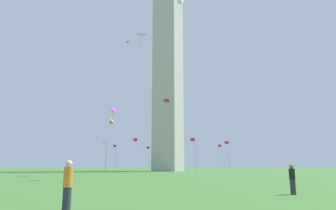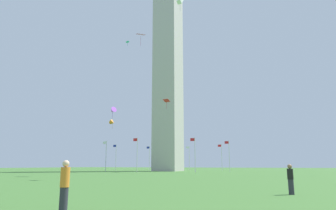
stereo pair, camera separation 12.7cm
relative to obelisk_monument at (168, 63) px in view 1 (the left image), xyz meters
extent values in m
plane|color=#3D6B2D|center=(0.00, 0.00, -30.44)|extent=(260.00, 260.00, 0.00)
cube|color=#B7B2A8|center=(0.00, 0.00, -3.65)|extent=(6.70, 6.70, 53.58)
cylinder|color=silver|center=(16.62, 0.00, -26.65)|extent=(0.14, 0.14, 7.59)
cube|color=#1E2D99|center=(17.17, 0.00, -23.30)|extent=(1.00, 0.03, 0.64)
cylinder|color=silver|center=(11.76, 11.76, -26.65)|extent=(0.14, 0.14, 7.59)
cube|color=white|center=(12.31, 11.76, -23.30)|extent=(1.00, 0.03, 0.64)
cylinder|color=silver|center=(0.00, 16.62, -26.65)|extent=(0.14, 0.14, 7.59)
cube|color=red|center=(0.55, 16.62, -23.30)|extent=(1.00, 0.03, 0.64)
cylinder|color=silver|center=(-11.76, 11.76, -26.65)|extent=(0.14, 0.14, 7.59)
cube|color=red|center=(-11.21, 11.76, -23.30)|extent=(1.00, 0.03, 0.64)
cylinder|color=silver|center=(-16.62, 0.00, -26.65)|extent=(0.14, 0.14, 7.59)
cube|color=red|center=(-16.07, 0.00, -23.30)|extent=(1.00, 0.03, 0.64)
cylinder|color=silver|center=(-11.76, -11.76, -26.65)|extent=(0.14, 0.14, 7.59)
cube|color=red|center=(-11.21, -11.76, -23.30)|extent=(1.00, 0.03, 0.64)
cylinder|color=silver|center=(0.00, -16.62, -26.65)|extent=(0.14, 0.14, 7.59)
cube|color=white|center=(0.55, -16.62, -23.30)|extent=(1.00, 0.03, 0.64)
cylinder|color=silver|center=(11.76, -11.76, -26.65)|extent=(0.14, 0.14, 7.59)
cube|color=#1E2D99|center=(12.31, -11.76, -23.30)|extent=(1.00, 0.03, 0.64)
cylinder|color=#2D2D38|center=(-26.00, 66.96, -30.04)|extent=(0.29, 0.29, 0.80)
cylinder|color=orange|center=(-26.00, 66.96, -29.30)|extent=(0.32, 0.32, 0.69)
sphere|color=beige|center=(-26.00, 66.96, -28.83)|extent=(0.24, 0.24, 0.24)
cylinder|color=#2D2D38|center=(-32.96, 57.30, -30.04)|extent=(0.29, 0.29, 0.80)
cylinder|color=black|center=(-32.96, 57.30, -29.36)|extent=(0.32, 0.32, 0.57)
sphere|color=#936B4C|center=(-32.96, 57.30, -28.95)|extent=(0.24, 0.24, 0.24)
cube|color=pink|center=(-9.65, 33.02, -6.84)|extent=(2.05, 2.05, 0.51)
cylinder|color=#A44A79|center=(-9.65, 33.02, -8.03)|extent=(0.04, 0.04, 1.78)
cube|color=#33C6D1|center=(6.17, 12.07, 2.68)|extent=(0.92, 0.94, 0.23)
cylinder|color=teal|center=(6.17, 12.07, 2.02)|extent=(0.04, 0.04, 0.99)
cube|color=red|center=(-4.42, 10.72, -13.64)|extent=(1.49, 1.42, 0.49)
cylinder|color=maroon|center=(-4.42, 10.72, -14.78)|extent=(0.04, 0.04, 1.71)
cube|color=white|center=(-19.72, 39.98, -6.56)|extent=(0.70, 1.15, 1.20)
cylinder|color=#A7A7A7|center=(-19.72, 39.98, -7.50)|extent=(0.04, 0.04, 1.41)
cone|color=orange|center=(7.00, 16.38, -19.03)|extent=(1.58, 1.38, 1.45)
cylinder|color=#A75C15|center=(7.00, 16.38, -19.94)|extent=(0.04, 0.04, 1.36)
cone|color=purple|center=(-0.57, 27.41, -18.56)|extent=(1.74, 1.62, 1.44)
cylinder|color=#67278E|center=(-0.57, 27.41, -19.48)|extent=(0.04, 0.04, 1.37)
camera|label=1|loc=(-33.67, 75.52, -28.89)|focal=32.40mm
camera|label=2|loc=(-33.79, 75.46, -28.89)|focal=32.40mm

